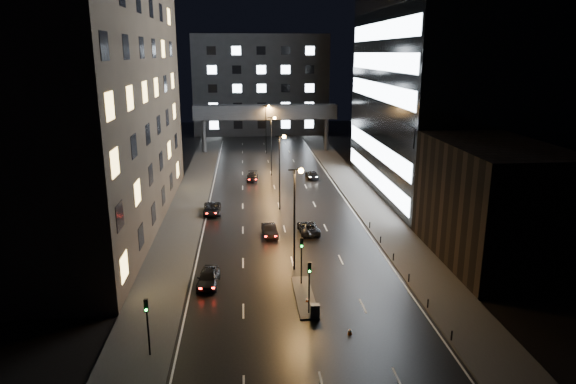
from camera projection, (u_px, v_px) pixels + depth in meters
name	position (u px, v px, depth m)	size (l,w,h in m)	color
ground	(274.00, 187.00, 81.00)	(160.00, 160.00, 0.00)	black
sidewalk_left	(191.00, 197.00, 75.13)	(5.00, 110.00, 0.15)	#383533
sidewalk_right	(359.00, 193.00, 77.21)	(5.00, 110.00, 0.15)	#383533
building_left	(85.00, 57.00, 58.49)	(15.00, 48.00, 40.00)	#2D2319
building_right_low	(492.00, 203.00, 51.29)	(10.00, 18.00, 12.00)	black
building_right_glass	(449.00, 38.00, 73.33)	(20.00, 36.00, 45.00)	black
building_far	(260.00, 85.00, 133.47)	(34.00, 14.00, 25.00)	#333335
skybridge	(265.00, 113.00, 107.64)	(30.00, 3.00, 10.00)	#333335
median_island	(304.00, 297.00, 44.47)	(1.60, 8.00, 0.15)	#383533
traffic_signal_near	(301.00, 253.00, 46.08)	(0.28, 0.34, 4.40)	black
traffic_signal_far	(309.00, 279.00, 40.79)	(0.28, 0.34, 4.40)	black
traffic_signal_corner	(147.00, 319.00, 35.04)	(0.28, 0.34, 4.40)	black
bollard_row	(401.00, 268.00, 49.53)	(0.12, 25.12, 0.90)	black
streetlight_near	(296.00, 206.00, 48.54)	(1.45, 0.50, 10.15)	black
streetlight_mid_a	(281.00, 162.00, 67.77)	(1.45, 0.50, 10.15)	black
streetlight_mid_b	(272.00, 138.00, 86.99)	(1.45, 0.50, 10.15)	black
streetlight_far	(267.00, 123.00, 106.22)	(1.45, 0.50, 10.15)	black
car_away_a	(208.00, 278.00, 46.58)	(1.82, 4.52, 1.54)	black
car_away_b	(270.00, 230.00, 59.22)	(1.44, 4.12, 1.36)	black
car_away_c	(212.00, 209.00, 67.42)	(2.26, 4.90, 1.36)	black
car_away_d	(252.00, 177.00, 84.85)	(1.78, 4.39, 1.27)	black
car_toward_a	(308.00, 228.00, 60.25)	(2.18, 4.73, 1.31)	black
car_toward_b	(312.00, 175.00, 86.45)	(1.79, 4.40, 1.28)	black
utility_cabinet	(315.00, 311.00, 40.79)	(0.72, 0.57, 1.07)	#444446
cone_a	(350.00, 331.00, 38.63)	(0.36, 0.36, 0.47)	orange
cone_b	(307.00, 300.00, 43.43)	(0.32, 0.32, 0.51)	#FF5A0D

